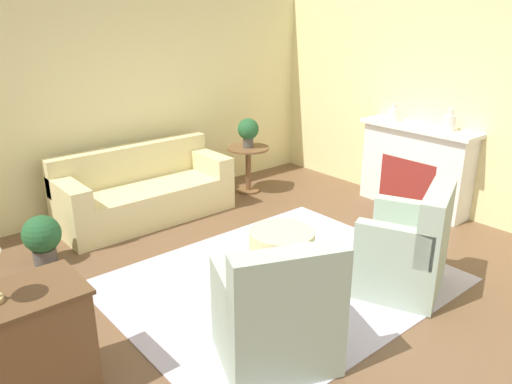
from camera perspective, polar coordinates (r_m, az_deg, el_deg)
ground_plane at (r=4.96m, az=2.83°, el=-10.25°), size 16.00×16.00×0.00m
wall_back at (r=6.79m, az=-14.24°, el=10.17°), size 9.72×0.12×2.80m
wall_right at (r=6.74m, az=21.92°, el=9.26°), size 0.12×9.75×2.80m
rug at (r=4.95m, az=2.83°, el=-10.20°), size 3.11×2.51×0.01m
couch at (r=6.45m, az=-12.69°, el=-0.11°), size 2.15×0.86×0.89m
armchair_left at (r=3.74m, az=2.54°, el=-14.12°), size 1.03×0.98×1.02m
armchair_right at (r=4.87m, az=17.03°, el=-6.47°), size 1.03×0.98×1.02m
ottoman_table at (r=5.00m, az=2.96°, el=-6.19°), size 0.65×0.65×0.45m
side_table at (r=7.17m, az=-0.89°, el=3.56°), size 0.60×0.60×0.67m
fireplace at (r=6.86m, az=17.77°, el=2.90°), size 0.44×1.56×1.12m
dresser at (r=3.73m, az=-26.99°, el=-16.30°), size 1.10×0.55×0.82m
vase_mantel_near at (r=6.92m, az=15.45°, el=8.58°), size 0.15×0.15×0.22m
vase_mantel_far at (r=6.51m, az=21.26°, el=7.42°), size 0.15×0.15×0.27m
potted_plant_on_side_table at (r=7.05m, az=-0.91°, el=7.07°), size 0.30×0.30×0.41m
potted_plant_floor at (r=5.62m, az=-23.25°, el=-4.73°), size 0.39×0.39×0.53m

